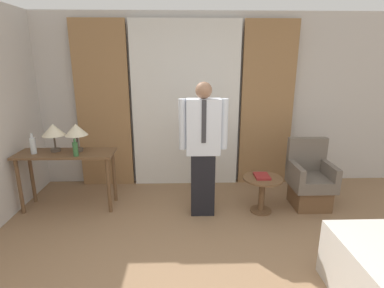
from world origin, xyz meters
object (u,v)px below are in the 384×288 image
Objects in this scene: desk at (67,162)px; bottle_by_lamp at (33,145)px; bottle_near_edge at (75,149)px; book at (262,176)px; armchair at (310,182)px; side_table at (262,188)px; table_lamp_left at (53,131)px; person at (203,145)px; table_lamp_right at (76,131)px.

bottle_by_lamp is at bearing -175.17° from desk.
bottle_by_lamp reaches higher than bottle_near_edge.
desk is at bearing 4.83° from bottle_by_lamp.
armchair is at bearing 12.00° from book.
side_table is at bearing -3.48° from bottle_by_lamp.
table_lamp_left reaches higher than bottle_near_edge.
bottle_by_lamp is at bearing 176.52° from side_table.
table_lamp_left is 1.58× the size of book.
bottle_by_lamp reaches higher than book.
table_lamp_left is 2.90m from side_table.
book is (2.43, -0.05, -0.39)m from bottle_near_edge.
armchair is 0.75m from book.
bottle_by_lamp is 0.16× the size of person.
table_lamp_right reaches higher than bottle_by_lamp.
bottle_by_lamp is 0.29× the size of armchair.
armchair is (1.51, 0.20, -0.60)m from person.
bottle_near_edge is 0.84× the size of bottle_by_lamp.
table_lamp_right is 0.29m from bottle_near_edge.
table_lamp_left is at bearing 171.12° from person.
bottle_by_lamp is (-0.55, -0.09, -0.17)m from table_lamp_right.
table_lamp_left reaches higher than desk.
table_lamp_left is 2.85m from book.
book is at bearing -1.08° from bottle_near_edge.
bottle_near_edge reaches higher than book.
person reaches higher than table_lamp_right.
bottle_near_edge is (0.35, -0.22, -0.19)m from table_lamp_left.
person is (2.23, -0.22, 0.04)m from bottle_by_lamp.
person is at bearing -5.54° from bottle_by_lamp.
table_lamp_right is at bearing 9.65° from bottle_by_lamp.
bottle_by_lamp is 1.14× the size of book.
desk is 2.47× the size of side_table.
table_lamp_right is 0.73× the size of side_table.
book is (-0.01, 0.02, 0.17)m from side_table.
bottle_by_lamp is 3.09m from side_table.
person reaches higher than bottle_by_lamp.
book is (0.79, 0.05, -0.45)m from person.
table_lamp_left is 1.64× the size of bottle_near_edge.
book is (3.02, -0.17, -0.40)m from bottle_by_lamp.
side_table is (2.48, -0.28, -0.75)m from table_lamp_right.
side_table is at bearing -4.73° from desk.
desk is at bearing 141.49° from bottle_near_edge.
table_lamp_right reaches higher than book.
table_lamp_left reaches higher than bottle_by_lamp.
bottle_by_lamp is at bearing 174.46° from person.
table_lamp_left is at bearing 178.24° from armchair.
armchair is (3.35, -0.05, -0.31)m from desk.
table_lamp_left is at bearing 174.63° from book.
table_lamp_right reaches higher than bottle_near_edge.
armchair is at bearing -1.76° from table_lamp_left.
table_lamp_right reaches higher than side_table.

